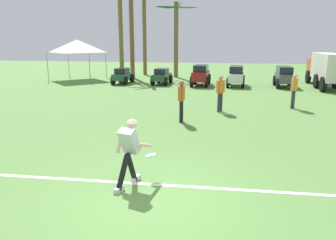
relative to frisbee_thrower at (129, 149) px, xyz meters
name	(u,v)px	position (x,y,z in m)	size (l,w,h in m)	color
ground_plane	(152,200)	(0.61, -0.63, -0.79)	(80.00, 80.00, 0.00)	#5C8D42
field_line_paint	(159,185)	(0.61, 0.07, -0.79)	(23.40, 0.12, 0.01)	white
frisbee_thrower	(129,149)	(0.00, 0.00, 0.00)	(0.67, 1.03, 1.41)	black
frisbee_in_flight	(151,155)	(0.35, 0.44, -0.27)	(0.28, 0.28, 0.08)	white
teammate_near_sideline	(220,90)	(1.69, 7.76, 0.15)	(0.36, 0.44, 1.56)	#33333D
teammate_midfield	(181,97)	(0.31, 5.65, 0.15)	(0.22, 0.50, 1.56)	black
teammate_deep	(294,88)	(4.91, 9.07, 0.15)	(0.34, 0.47, 1.56)	#33333D
parked_car_slot_a	(123,76)	(-5.38, 16.18, -0.23)	(1.12, 2.22, 1.10)	#235133
parked_car_slot_b	(162,76)	(-2.56, 16.33, -0.23)	(1.21, 2.25, 1.10)	#235133
parked_car_slot_c	(201,75)	(0.19, 16.02, -0.05)	(1.26, 2.39, 1.40)	maroon
parked_car_slot_d	(236,75)	(2.54, 16.20, -0.07)	(1.27, 2.45, 1.34)	silver
parked_car_slot_e	(284,76)	(5.64, 16.34, -0.07)	(1.16, 2.41, 1.34)	#474C51
box_truck	(325,68)	(8.22, 16.74, 0.44)	(1.51, 5.93, 2.20)	#CC4C19
palm_tree_far_left	(120,24)	(-7.18, 21.57, 3.58)	(3.68, 3.47, 7.49)	brown
palm_tree_left_of_centre	(131,24)	(-5.72, 19.88, 3.44)	(3.10, 2.89, 7.38)	brown
palm_tree_right_of_centre	(145,26)	(-5.31, 22.53, 3.46)	(3.00, 3.67, 7.01)	brown
palm_tree_far_right	(176,34)	(-2.27, 20.99, 2.70)	(3.24, 3.80, 6.00)	brown
event_tent	(77,46)	(-9.57, 18.02, 1.78)	(3.48, 3.48, 3.05)	#B2B5BA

